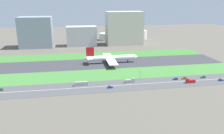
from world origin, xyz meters
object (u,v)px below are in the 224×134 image
Objects in this scene: traffic_light at (140,75)px; hangar_building at (82,36)px; car_4 at (184,78)px; terminal_building at (36,32)px; bus_0 at (81,84)px; car_3 at (221,80)px; car_1 at (110,87)px; truck_0 at (190,81)px; car_5 at (176,79)px; airliner at (110,58)px; fuel_tank_east at (142,35)px; fuel_tank_west at (106,37)px; car_2 at (1,90)px; office_tower at (124,28)px; truck_1 at (130,81)px; fuel_tank_centre at (126,35)px; car_0 at (203,77)px.

hangar_building is (-46.40, 174.01, 11.28)m from traffic_light.
car_4 is 202.29m from hangar_building.
bus_0 is at bearing -71.42° from terminal_building.
traffic_light reaches higher than car_3.
truck_0 is at bearing 180.00° from car_1.
airliner is at bearing 126.61° from car_5.
fuel_tank_east is at bearing 13.55° from terminal_building.
terminal_building is at bearing -158.94° from fuel_tank_west.
bus_0 is at bearing -4.51° from car_3.
car_5 is 0.09× the size of hangar_building.
airliner reaches higher than car_2.
car_5 is at bearing -66.70° from hangar_building.
hangar_building is (-117.89, 192.00, 14.65)m from car_3.
car_1 is 0.61× the size of traffic_light.
hangar_building is 0.81× the size of office_tower.
airliner is at bearing -52.54° from truck_0.
car_3 is at bearing -6.85° from truck_1.
truck_0 is 0.51× the size of fuel_tank_east.
truck_1 is at bearing -180.00° from car_5.
terminal_building is at bearing -163.83° from fuel_tank_centre.
airliner is 3.48× the size of fuel_tank_centre.
truck_1 is at bearing -102.52° from fuel_tank_centre.
hangar_building is at bearing 113.30° from car_5.
office_tower is at bearing 82.17° from traffic_light.
office_tower is at bearing 92.53° from car_5.
car_1 is 1.00× the size of car_0.
fuel_tank_centre is at bearing 90.52° from car_4.
fuel_tank_west is at bearing 21.06° from terminal_building.
car_3 is 199.50m from office_tower.
terminal_building is at bearing 129.22° from car_5.
truck_1 is 22.33m from car_1.
traffic_light is at bearing 165.97° from car_5.
airliner is 3.92× the size of fuel_tank_east.
office_tower reaches higher than bus_0.
fuel_tank_west is at bearing 97.95° from car_5.
airliner is at bearing -119.17° from fuel_tank_east.
car_2 is 162.43m from truck_0.
terminal_building is at bearing 130.69° from airliner.
terminal_building is (-157.78, 192.00, 21.84)m from truck_0.
fuel_tank_west is (-31.68, 227.00, 5.45)m from car_5.
fuel_tank_west is at bearing 61.90° from car_2.
car_3 is 0.07× the size of office_tower.
truck_0 is at bearing -84.85° from office_tower.
car_3 is at bearing -40.91° from airliner.
truck_0 is 0.17× the size of terminal_building.
car_4 is (-30.82, 10.00, 0.00)m from car_3.
car_3 is 127.24m from bus_0.
traffic_light reaches higher than bus_0.
bus_0 is at bearing -5.91° from truck_0.
car_0 is at bearing -7.58° from traffic_light.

